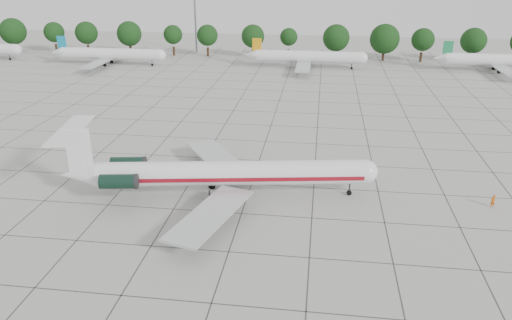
{
  "coord_description": "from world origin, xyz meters",
  "views": [
    {
      "loc": [
        8.32,
        -57.61,
        27.35
      ],
      "look_at": [
        0.64,
        -0.27,
        3.5
      ],
      "focal_mm": 35.0,
      "sensor_mm": 36.0,
      "label": 1
    }
  ],
  "objects_px": {
    "main_airliner": "(215,173)",
    "ground_crew": "(493,201)",
    "bg_airliner_c": "(308,57)",
    "bg_airliner_d": "(501,60)",
    "floodlight_mast": "(195,3)",
    "bg_airliner_b": "(110,54)"
  },
  "relations": [
    {
      "from": "bg_airliner_b",
      "to": "bg_airliner_d",
      "type": "distance_m",
      "value": 100.66
    },
    {
      "from": "bg_airliner_d",
      "to": "floodlight_mast",
      "type": "xyz_separation_m",
      "value": [
        -82.66,
        17.67,
        11.37
      ]
    },
    {
      "from": "bg_airliner_b",
      "to": "bg_airliner_c",
      "type": "height_order",
      "value": "same"
    },
    {
      "from": "main_airliner",
      "to": "floodlight_mast",
      "type": "bearing_deg",
      "value": 96.07
    },
    {
      "from": "main_airliner",
      "to": "ground_crew",
      "type": "distance_m",
      "value": 32.77
    },
    {
      "from": "main_airliner",
      "to": "floodlight_mast",
      "type": "xyz_separation_m",
      "value": [
        -26.17,
        96.16,
        11.13
      ]
    },
    {
      "from": "ground_crew",
      "to": "floodlight_mast",
      "type": "xyz_separation_m",
      "value": [
        -58.82,
        94.51,
        13.48
      ]
    },
    {
      "from": "bg_airliner_b",
      "to": "bg_airliner_d",
      "type": "bearing_deg",
      "value": 2.86
    },
    {
      "from": "main_airliner",
      "to": "bg_airliner_c",
      "type": "xyz_separation_m",
      "value": [
        8.23,
        76.51,
        -0.24
      ]
    },
    {
      "from": "bg_airliner_c",
      "to": "bg_airliner_d",
      "type": "height_order",
      "value": "same"
    },
    {
      "from": "main_airliner",
      "to": "bg_airliner_c",
      "type": "distance_m",
      "value": 76.95
    },
    {
      "from": "ground_crew",
      "to": "floodlight_mast",
      "type": "distance_m",
      "value": 112.13
    },
    {
      "from": "main_airliner",
      "to": "bg_airliner_d",
      "type": "height_order",
      "value": "main_airliner"
    },
    {
      "from": "bg_airliner_c",
      "to": "floodlight_mast",
      "type": "xyz_separation_m",
      "value": [
        -34.4,
        19.65,
        11.37
      ]
    },
    {
      "from": "bg_airliner_b",
      "to": "floodlight_mast",
      "type": "bearing_deg",
      "value": 51.78
    },
    {
      "from": "bg_airliner_b",
      "to": "main_airliner",
      "type": "bearing_deg",
      "value": -59.06
    },
    {
      "from": "bg_airliner_c",
      "to": "bg_airliner_d",
      "type": "relative_size",
      "value": 1.0
    },
    {
      "from": "main_airliner",
      "to": "ground_crew",
      "type": "bearing_deg",
      "value": -6.27
    },
    {
      "from": "ground_crew",
      "to": "bg_airliner_b",
      "type": "xyz_separation_m",
      "value": [
        -76.69,
        71.82,
        2.11
      ]
    },
    {
      "from": "bg_airliner_b",
      "to": "bg_airliner_c",
      "type": "distance_m",
      "value": 52.36
    },
    {
      "from": "main_airliner",
      "to": "bg_airliner_d",
      "type": "xyz_separation_m",
      "value": [
        56.49,
        78.49,
        -0.24
      ]
    },
    {
      "from": "bg_airliner_c",
      "to": "floodlight_mast",
      "type": "distance_m",
      "value": 41.22
    }
  ]
}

